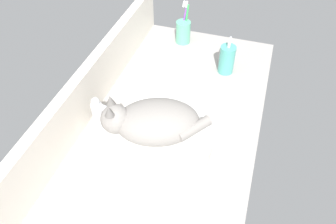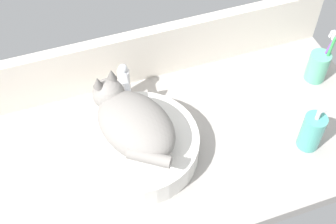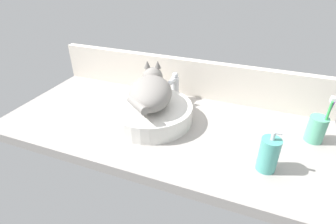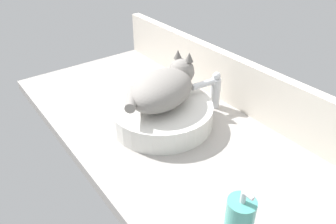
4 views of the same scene
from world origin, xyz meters
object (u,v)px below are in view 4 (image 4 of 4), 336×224
at_px(soap_dispenser, 239,220).
at_px(cat, 164,87).
at_px(sink_basin, 162,114).
at_px(faucet, 213,89).

bearing_deg(soap_dispenser, cat, 162.71).
height_order(cat, soap_dispenser, cat).
relative_size(sink_basin, faucet, 2.48).
distance_m(cat, soap_dispenser, 0.49).
bearing_deg(faucet, soap_dispenser, -37.49).
bearing_deg(cat, sink_basin, -66.73).
height_order(sink_basin, soap_dispenser, soap_dispenser).
bearing_deg(cat, soap_dispenser, -17.29).
distance_m(faucet, soap_dispenser, 0.55).
xyz_separation_m(faucet, soap_dispenser, (0.44, -0.34, -0.01)).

